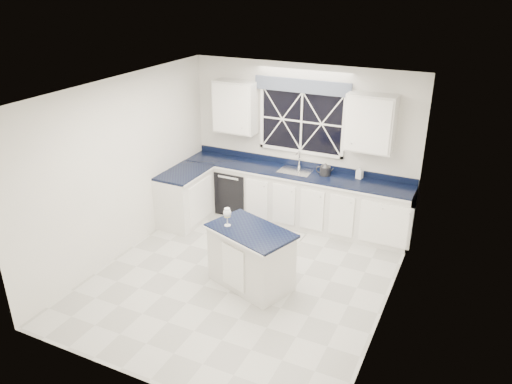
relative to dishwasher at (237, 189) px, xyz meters
The scene contains 13 objects.
ground 2.28m from the dishwasher, 60.57° to the right, with size 4.50×4.50×0.00m, color #B7B7B2.
back_wall 1.48m from the dishwasher, 15.26° to the left, with size 4.00×0.10×2.70m, color silver.
base_cabinets 0.79m from the dishwasher, 12.13° to the right, with size 3.99×1.60×0.90m.
countertop 1.21m from the dishwasher, ahead, with size 3.98×0.64×0.04m, color black.
dishwasher is the anchor object (origin of this frame).
window 1.81m from the dishwasher, 12.95° to the left, with size 1.65×0.09×1.26m.
upper_cabinets 1.86m from the dishwasher, ahead, with size 3.10×0.34×0.90m.
faucet 1.31m from the dishwasher, 10.02° to the left, with size 0.05×0.20×0.30m.
island 2.42m from the dishwasher, 57.94° to the right, with size 1.32×1.04×0.86m.
rug 1.19m from the dishwasher, 42.12° to the right, with size 1.30×0.82×0.02m.
kettle 1.73m from the dishwasher, ahead, with size 0.30×0.20×0.21m.
wine_glass 2.37m from the dishwasher, 65.62° to the right, with size 0.11×0.11×0.26m.
soap_bottle 2.26m from the dishwasher, ahead, with size 0.10×0.10×0.21m, color silver.
Camera 1 is at (2.80, -5.41, 4.03)m, focal length 35.00 mm.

